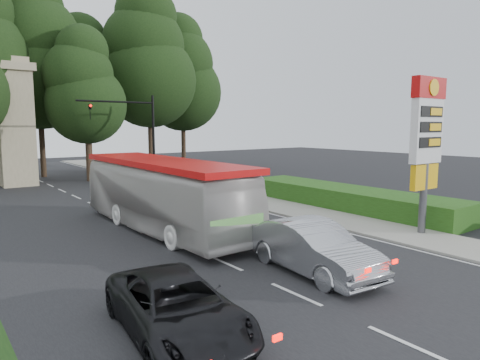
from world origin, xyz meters
TOP-DOWN VIEW (x-y plane):
  - ground at (0.00, 0.00)m, footprint 120.00×120.00m
  - road_surface at (0.00, 12.00)m, footprint 14.00×80.00m
  - sidewalk_right at (8.50, 12.00)m, footprint 3.00×80.00m
  - hedge at (11.50, 8.00)m, footprint 3.00×14.00m
  - gas_station_pylon at (9.20, 1.99)m, footprint 2.10×0.45m
  - traffic_signal_mast at (5.68, 24.00)m, footprint 6.10×0.35m
  - monument at (-2.00, 30.00)m, footprint 3.00×3.00m
  - tree_center_right at (1.00, 35.00)m, footprint 9.24×9.24m
  - tree_east_near at (6.00, 37.00)m, footprint 8.12×8.12m
  - tree_east_mid at (11.00, 33.00)m, footprint 9.52×9.52m
  - tree_far_east at (16.00, 35.00)m, footprint 8.68×8.68m
  - tree_monument_right at (3.50, 29.50)m, footprint 6.72×6.72m
  - transit_bus at (0.50, 9.70)m, footprint 2.94×11.78m
  - sedan_silver at (1.77, 1.54)m, footprint 2.28×5.29m
  - suv_charcoal at (-3.86, 0.42)m, footprint 2.90×5.22m

SIDE VIEW (x-z plane):
  - ground at x=0.00m, z-range 0.00..0.00m
  - road_surface at x=0.00m, z-range 0.00..0.02m
  - sidewalk_right at x=8.50m, z-range 0.00..0.12m
  - hedge at x=11.50m, z-range 0.00..1.20m
  - suv_charcoal at x=-3.86m, z-range 0.00..1.38m
  - sedan_silver at x=1.77m, z-range 0.00..1.69m
  - transit_bus at x=0.50m, z-range 0.00..3.27m
  - gas_station_pylon at x=9.20m, z-range 1.02..7.87m
  - traffic_signal_mast at x=5.68m, z-range 1.07..8.27m
  - monument at x=-2.00m, z-range 0.08..10.13m
  - tree_monument_right at x=3.50m, z-range 1.41..14.61m
  - tree_east_near at x=6.00m, z-range 1.71..17.66m
  - tree_far_east at x=16.00m, z-range 1.83..18.88m
  - tree_center_right at x=1.00m, z-range 1.94..20.09m
  - tree_east_mid at x=11.00m, z-range 2.00..20.70m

